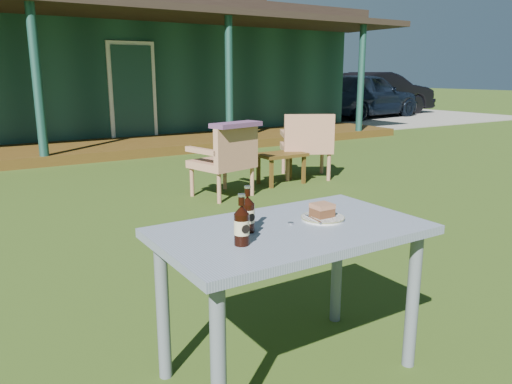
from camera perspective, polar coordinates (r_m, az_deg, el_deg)
ground at (r=3.82m, az=-10.54°, el=-8.18°), size 80.00×80.00×0.00m
pavilion at (r=12.77m, az=-27.15°, el=12.94°), size 15.80×8.30×3.45m
gravel_strip at (r=16.74m, az=12.86°, el=8.33°), size 9.00×6.00×0.02m
car_near at (r=16.51m, az=12.20°, el=10.77°), size 4.44×2.32×1.44m
car_far at (r=18.06m, az=13.63°, el=10.89°), size 4.38×1.55×1.44m
cafe_table at (r=2.27m, az=4.05°, el=-6.44°), size 1.20×0.70×0.72m
plate at (r=2.36m, az=7.63°, el=-2.95°), size 0.20×0.20×0.01m
cake_slice at (r=2.36m, az=7.57°, el=-2.04°), size 0.09×0.09×0.06m
fork at (r=2.31m, az=6.55°, el=-3.07°), size 0.03×0.14×0.00m
cola_bottle_near at (r=2.14m, az=-0.96°, el=-2.50°), size 0.06×0.06×0.20m
cola_bottle_far at (r=1.98m, az=-1.65°, el=-3.77°), size 0.06×0.06×0.21m
bottle_cap at (r=2.28m, az=3.99°, el=-3.58°), size 0.03×0.03×0.01m
armchair_left at (r=5.68m, az=-3.39°, el=3.96°), size 0.72×0.69×0.82m
armchair_right at (r=6.74m, az=5.84°, el=5.69°), size 0.86×0.85×0.88m
floral_throw at (r=5.51m, az=-2.28°, el=7.70°), size 0.64×0.36×0.05m
side_table at (r=6.40m, az=2.90°, el=3.95°), size 0.60×0.40×0.40m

